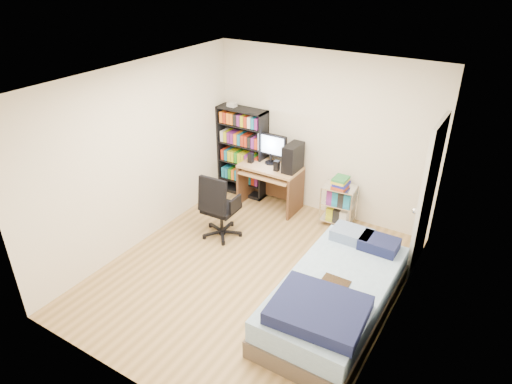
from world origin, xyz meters
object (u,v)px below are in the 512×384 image
Objects in this scene: media_shelf at (242,151)px; computer_desk at (277,170)px; office_chair at (220,217)px; bed at (335,297)px.

computer_desk is at bearing -9.36° from media_shelf.
bed is at bearing -20.73° from office_chair.
media_shelf is 3.24m from bed.
office_chair is (0.46, -1.31, -0.45)m from media_shelf.
computer_desk is at bearing 133.95° from bed.
office_chair reaches higher than bed.
media_shelf is at bearing 170.64° from computer_desk.
office_chair is 0.46× the size of bed.
computer_desk reaches higher than bed.
media_shelf is at bearing 141.88° from bed.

